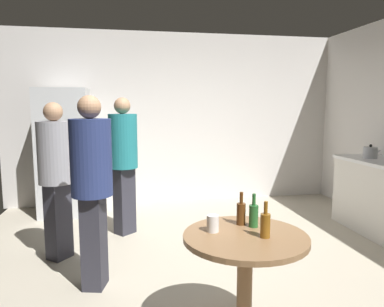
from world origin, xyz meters
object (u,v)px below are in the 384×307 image
object	(u,v)px
person_in_gray_shirt	(56,169)
person_in_teal_shirt	(123,155)
plastic_cup_white	(213,223)
foreground_table	(245,250)
kettle	(370,153)
person_in_navy_shirt	(92,178)
beer_bottle_amber	(265,224)
beer_bottle_green	(254,215)
refrigerator	(65,152)
beer_bottle_brown	(241,213)

from	to	relation	value
person_in_gray_shirt	person_in_teal_shirt	world-z (taller)	person_in_teal_shirt
plastic_cup_white	foreground_table	bearing A→B (deg)	-25.95
kettle	person_in_navy_shirt	distance (m)	3.45
beer_bottle_amber	plastic_cup_white	size ratio (longest dim) A/B	2.09
foreground_table	person_in_navy_shirt	xyz separation A→B (m)	(-1.03, 0.93, 0.33)
beer_bottle_green	plastic_cup_white	size ratio (longest dim) A/B	2.09
foreground_table	beer_bottle_green	distance (m)	0.25
kettle	person_in_teal_shirt	xyz separation A→B (m)	(-3.06, 0.33, -0.01)
beer_bottle_green	refrigerator	bearing A→B (deg)	118.91
plastic_cup_white	beer_bottle_amber	bearing A→B (deg)	-28.33
person_in_navy_shirt	plastic_cup_white	bearing A→B (deg)	-31.61
foreground_table	plastic_cup_white	bearing A→B (deg)	154.05
person_in_navy_shirt	foreground_table	bearing A→B (deg)	-28.69
refrigerator	beer_bottle_brown	distance (m)	3.46
beer_bottle_brown	beer_bottle_green	distance (m)	0.09
foreground_table	plastic_cup_white	world-z (taller)	plastic_cup_white
foreground_table	beer_bottle_green	bearing A→B (deg)	53.21
beer_bottle_amber	person_in_gray_shirt	world-z (taller)	person_in_gray_shirt
beer_bottle_green	person_in_navy_shirt	bearing A→B (deg)	144.74
kettle	beer_bottle_brown	world-z (taller)	kettle
refrigerator	person_in_teal_shirt	world-z (taller)	refrigerator
beer_bottle_amber	person_in_gray_shirt	size ratio (longest dim) A/B	0.14
beer_bottle_amber	person_in_gray_shirt	distance (m)	2.28
beer_bottle_green	foreground_table	bearing A→B (deg)	-126.79
beer_bottle_green	plastic_cup_white	world-z (taller)	beer_bottle_green
beer_bottle_brown	person_in_navy_shirt	size ratio (longest dim) A/B	0.14
plastic_cup_white	beer_bottle_brown	bearing A→B (deg)	24.67
refrigerator	plastic_cup_white	size ratio (longest dim) A/B	16.36
plastic_cup_white	person_in_teal_shirt	size ratio (longest dim) A/B	0.07
refrigerator	person_in_teal_shirt	bearing A→B (deg)	-50.18
foreground_table	plastic_cup_white	distance (m)	0.27
beer_bottle_brown	beer_bottle_green	world-z (taller)	same
kettle	foreground_table	size ratio (longest dim) A/B	0.30
beer_bottle_amber	beer_bottle_green	distance (m)	0.20
beer_bottle_brown	person_in_teal_shirt	distance (m)	2.20
beer_bottle_brown	beer_bottle_amber	bearing A→B (deg)	-74.87
beer_bottle_green	person_in_teal_shirt	distance (m)	2.28
foreground_table	refrigerator	bearing A→B (deg)	116.45
refrigerator	beer_bottle_amber	world-z (taller)	refrigerator
kettle	beer_bottle_green	size ratio (longest dim) A/B	1.06
foreground_table	beer_bottle_green	xyz separation A→B (m)	(0.10, 0.14, 0.19)
kettle	foreground_table	bearing A→B (deg)	-140.21
kettle	beer_bottle_brown	size ratio (longest dim) A/B	1.06
beer_bottle_brown	person_in_navy_shirt	bearing A→B (deg)	145.18
person_in_gray_shirt	kettle	bearing A→B (deg)	42.58
foreground_table	beer_bottle_brown	bearing A→B (deg)	80.40
refrigerator	beer_bottle_amber	size ratio (longest dim) A/B	7.83
person_in_gray_shirt	person_in_teal_shirt	distance (m)	0.91
plastic_cup_white	kettle	bearing A→B (deg)	36.15
beer_bottle_brown	foreground_table	bearing A→B (deg)	-99.60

